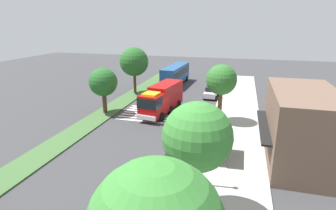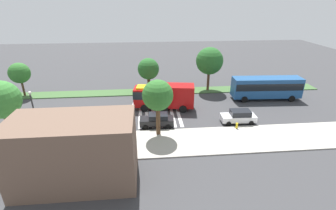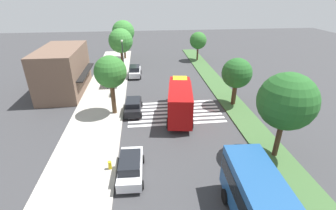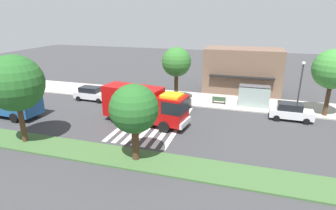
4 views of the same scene
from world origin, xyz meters
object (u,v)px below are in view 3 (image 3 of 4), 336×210
Objects in this scene: parked_car_east at (135,71)px; street_lamp at (123,54)px; median_tree_west at (237,73)px; median_tree_far_west at (287,102)px; sidewalk_tree_west at (121,41)px; sidewalk_tree_center at (123,32)px; median_tree_center at (198,41)px; parked_car_mid at (133,106)px; sidewalk_tree_far_west at (110,72)px; bench_near_shelter at (113,92)px; parked_car_west at (131,166)px; fire_truck at (180,99)px; fire_hydrant at (110,165)px; bus_stop_shelter at (114,73)px.

street_lamp is (0.81, 1.80, 2.64)m from parked_car_east.
parked_car_east is at bearing 45.52° from median_tree_west.
parked_car_east is at bearing 28.80° from median_tree_far_west.
median_tree_far_west is at bearing 180.00° from median_tree_west.
street_lamp is 3.35m from sidewalk_tree_west.
median_tree_center is (-2.90, -14.59, -1.47)m from sidewalk_tree_center.
sidewalk_tree_west reaches higher than parked_car_mid.
median_tree_west is at bearing -86.78° from sidewalk_tree_far_west.
parked_car_west is at bearing -169.80° from bench_near_shelter.
median_tree_west is at bearing -137.46° from sidewalk_tree_west.
bench_near_shelter is 0.24× the size of sidewalk_tree_far_west.
sidewalk_tree_center is (7.74, 0.00, 0.28)m from sidewalk_tree_west.
fire_truck is 7.62m from median_tree_west.
bench_near_shelter is 0.29× the size of median_tree_center.
sidewalk_tree_west is 26.97m from fire_hydrant.
parked_car_mid is at bearing -89.12° from sidewalk_tree_far_west.
bench_near_shelter is (-7.74, 2.86, -0.33)m from parked_car_east.
fire_hydrant is (-22.82, 1.70, -0.43)m from parked_car_east.
median_tree_far_west reaches higher than median_tree_west.
sidewalk_tree_west reaches higher than parked_car_west.
bench_near_shelter is 0.27× the size of median_tree_west.
sidewalk_tree_west is 0.95× the size of median_tree_far_west.
sidewalk_tree_far_west is 16.72m from sidewalk_tree_west.
bus_stop_shelter is at bearing 10.10° from parked_car_west.
median_tree_west is 18.03m from fire_hydrant.
parked_car_mid is 6.20× the size of fire_hydrant.
parked_car_west reaches higher than bench_near_shelter.
fire_truck is 11.01m from parked_car_west.
sidewalk_tree_west is at bearing -180.00° from sidewalk_tree_center.
bench_near_shelter is at bearing 176.69° from sidewalk_tree_west.
sidewalk_tree_center is at bearing -2.62° from bus_stop_shelter.
parked_car_east is 0.75× the size of street_lamp.
fire_hydrant is at bearing -176.42° from bus_stop_shelter.
median_tree_far_west is at bearing -125.55° from parked_car_mid.
street_lamp is at bearing 6.04° from parked_car_west.
median_tree_far_west is at bearing -123.20° from sidewalk_tree_far_west.
sidewalk_tree_center is (19.21, -0.66, 4.85)m from bench_near_shelter.
sidewalk_tree_west is at bearing 32.20° from parked_car_east.
parked_car_mid is 1.00× the size of parked_car_east.
fire_truck is at bearing 39.91° from median_tree_far_west.
median_tree_far_west reaches higher than fire_truck.
sidewalk_tree_far_west reaches higher than median_tree_west.
fire_truck is at bearing -141.55° from bus_stop_shelter.
parked_car_mid is 0.75× the size of median_tree_west.
fire_truck is 11.50m from median_tree_far_west.
fire_truck is 1.58× the size of street_lamp.
bench_near_shelter is 0.23× the size of sidewalk_tree_west.
fire_hydrant is (-19.08, -1.19, -1.40)m from bus_stop_shelter.
parked_car_west reaches higher than parked_car_mid.
median_tree_center is (32.21, -12.39, 3.08)m from parked_car_west.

